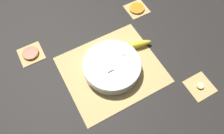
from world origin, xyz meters
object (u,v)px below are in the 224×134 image
object	(u,v)px
fruit_salad_bowl	(112,66)
banana_coin_single	(200,86)
orange_slice_whole	(137,8)
whole_banana	(135,45)
grapefruit_slice	(30,53)

from	to	relation	value
fruit_salad_bowl	banana_coin_single	distance (m)	0.45
orange_slice_whole	whole_banana	bearing A→B (deg)	-124.33
orange_slice_whole	grapefruit_slice	size ratio (longest dim) A/B	1.07
banana_coin_single	grapefruit_slice	xyz separation A→B (m)	(-0.67, 0.59, 0.00)
fruit_salad_bowl	banana_coin_single	world-z (taller)	fruit_salad_bowl
fruit_salad_bowl	orange_slice_whole	world-z (taller)	fruit_salad_bowl
orange_slice_whole	grapefruit_slice	distance (m)	0.67
fruit_salad_bowl	whole_banana	bearing A→B (deg)	18.88
orange_slice_whole	grapefruit_slice	bearing A→B (deg)	180.00
fruit_salad_bowl	grapefruit_slice	bearing A→B (deg)	138.78
whole_banana	orange_slice_whole	distance (m)	0.28
whole_banana	grapefruit_slice	bearing A→B (deg)	155.42
banana_coin_single	orange_slice_whole	bearing A→B (deg)	90.00
banana_coin_single	grapefruit_slice	world-z (taller)	grapefruit_slice
whole_banana	grapefruit_slice	world-z (taller)	whole_banana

